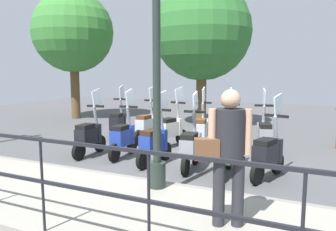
{
  "coord_description": "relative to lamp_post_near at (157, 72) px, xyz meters",
  "views": [
    {
      "loc": [
        -6.78,
        -2.72,
        1.93
      ],
      "look_at": [
        0.2,
        0.5,
        0.9
      ],
      "focal_mm": 35.0,
      "sensor_mm": 36.0,
      "label": 1
    }
  ],
  "objects": [
    {
      "name": "scooter_near_3",
      "position": [
        1.55,
        0.84,
        -1.45
      ],
      "size": [
        1.23,
        0.44,
        1.54
      ],
      "rotation": [
        0.0,
        0.0,
        -0.12
      ],
      "color": "black",
      "rests_on": "ground_plane"
    },
    {
      "name": "scooter_far_2",
      "position": [
        3.43,
        0.46,
        -1.45
      ],
      "size": [
        1.23,
        0.47,
        1.54
      ],
      "rotation": [
        0.0,
        0.0,
        0.18
      ],
      "color": "black",
      "rests_on": "ground_plane"
    },
    {
      "name": "tree_large",
      "position": [
        6.28,
        6.93,
        1.56
      ],
      "size": [
        3.23,
        3.23,
        5.13
      ],
      "color": "brown",
      "rests_on": "ground_plane"
    },
    {
      "name": "pedestrian_with_bag",
      "position": [
        -0.81,
        -1.3,
        -0.85
      ],
      "size": [
        0.47,
        0.61,
        1.59
      ],
      "rotation": [
        0.0,
        0.0,
        0.39
      ],
      "color": "#28282D",
      "rests_on": "promenade_walkway"
    },
    {
      "name": "scooter_far_1",
      "position": [
        3.33,
        -0.32,
        -1.45
      ],
      "size": [
        1.2,
        0.54,
        1.54
      ],
      "rotation": [
        0.0,
        0.0,
        0.3
      ],
      "color": "black",
      "rests_on": "ground_plane"
    },
    {
      "name": "scooter_near_0",
      "position": [
        1.57,
        -1.44,
        -1.45
      ],
      "size": [
        1.2,
        0.55,
        1.54
      ],
      "rotation": [
        0.0,
        0.0,
        -0.3
      ],
      "color": "black",
      "rests_on": "ground_plane"
    },
    {
      "name": "tree_distant",
      "position": [
        6.64,
        1.58,
        1.38
      ],
      "size": [
        3.41,
        3.41,
        5.03
      ],
      "color": "brown",
      "rests_on": "ground_plane"
    },
    {
      "name": "fence_railing",
      "position": [
        -1.8,
        0.51,
        -1.03
      ],
      "size": [
        0.04,
        16.03,
        1.07
      ],
      "color": "black",
      "rests_on": "promenade_walkway"
    },
    {
      "name": "scooter_near_4",
      "position": [
        1.76,
        1.74,
        -1.45
      ],
      "size": [
        1.23,
        0.44,
        1.54
      ],
      "rotation": [
        0.0,
        0.0,
        0.07
      ],
      "color": "black",
      "rests_on": "ground_plane"
    },
    {
      "name": "lamp_post_near",
      "position": [
        0.0,
        0.0,
        0.0
      ],
      "size": [
        0.26,
        0.9,
        4.04
      ],
      "color": "#232D28",
      "rests_on": "promenade_walkway"
    },
    {
      "name": "scooter_far_4",
      "position": [
        3.45,
        2.05,
        -1.45
      ],
      "size": [
        1.23,
        0.44,
        1.54
      ],
      "rotation": [
        0.0,
        0.0,
        -0.05
      ],
      "color": "black",
      "rests_on": "ground_plane"
    },
    {
      "name": "scooter_far_5",
      "position": [
        3.47,
        3.0,
        -1.45
      ],
      "size": [
        1.21,
        0.51,
        1.54
      ],
      "rotation": [
        0.0,
        0.0,
        0.24
      ],
      "color": "black",
      "rests_on": "ground_plane"
    },
    {
      "name": "promenade_walkway",
      "position": [
        -0.75,
        0.51,
        -1.86
      ],
      "size": [
        2.2,
        20.0,
        0.15
      ],
      "color": "gray",
      "rests_on": "ground_plane"
    },
    {
      "name": "scooter_far_3",
      "position": [
        3.19,
        1.19,
        -1.45
      ],
      "size": [
        1.21,
        0.53,
        1.54
      ],
      "rotation": [
        0.0,
        0.0,
        -0.27
      ],
      "color": "black",
      "rests_on": "ground_plane"
    },
    {
      "name": "scooter_near_2",
      "position": [
        1.53,
        0.02,
        -1.45
      ],
      "size": [
        1.23,
        0.44,
        1.54
      ],
      "rotation": [
        0.0,
        0.0,
        0.11
      ],
      "color": "black",
      "rests_on": "ground_plane"
    },
    {
      "name": "ground_plane",
      "position": [
        2.4,
        0.51,
        -1.93
      ],
      "size": [
        28.0,
        28.0,
        0.0
      ],
      "primitive_type": "plane",
      "color": "#4C4C4F"
    },
    {
      "name": "scooter_far_0",
      "position": [
        3.37,
        -1.1,
        -1.45
      ],
      "size": [
        1.21,
        0.52,
        1.54
      ],
      "rotation": [
        0.0,
        0.0,
        0.25
      ],
      "color": "black",
      "rests_on": "ground_plane"
    },
    {
      "name": "scooter_near_1",
      "position": [
        1.48,
        -0.69,
        -1.45
      ],
      "size": [
        1.23,
        0.44,
        1.54
      ],
      "rotation": [
        0.0,
        0.0,
        0.1
      ],
      "color": "black",
      "rests_on": "ground_plane"
    },
    {
      "name": "scooter_near_5",
      "position": [
        1.56,
        2.53,
        -1.45
      ],
      "size": [
        1.23,
        0.44,
        1.54
      ],
      "rotation": [
        0.0,
        0.0,
        0.05
      ],
      "color": "black",
      "rests_on": "ground_plane"
    }
  ]
}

